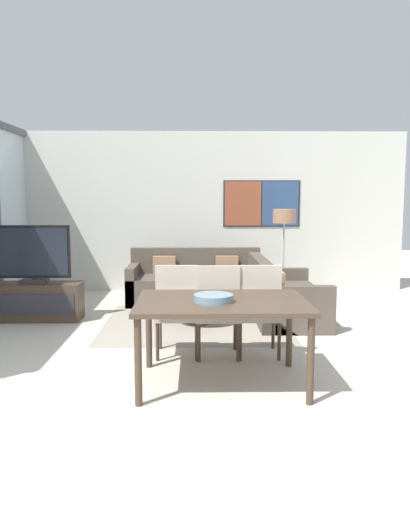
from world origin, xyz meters
TOP-DOWN VIEW (x-y plane):
  - ground_plane at (0.00, 0.00)m, footprint 24.00×24.00m
  - wall_back at (0.03, 5.40)m, footprint 7.17×0.09m
  - area_rug at (-0.11, 3.03)m, footprint 2.40×2.17m
  - tv_console at (-2.29, 3.24)m, footprint 1.25×0.41m
  - television at (-2.29, 3.24)m, footprint 1.00×0.20m
  - sofa_main at (-0.11, 4.42)m, footprint 2.11×0.89m
  - sofa_side at (1.05, 3.21)m, footprint 0.89×1.64m
  - coffee_table at (-0.11, 3.03)m, footprint 0.84×0.84m
  - dining_table at (0.12, 0.87)m, footprint 1.50×1.04m
  - dining_chair_left at (-0.30, 1.62)m, footprint 0.46×0.46m
  - dining_chair_centre at (0.12, 1.59)m, footprint 0.46×0.46m
  - dining_chair_right at (0.55, 1.61)m, footprint 0.46×0.46m
  - fruit_bowl at (0.05, 0.81)m, footprint 0.34×0.34m
  - floor_lamp at (1.30, 4.47)m, footprint 0.36×0.36m

SIDE VIEW (x-z plane):
  - ground_plane at x=0.00m, z-range 0.00..0.00m
  - area_rug at x=-0.11m, z-range 0.00..0.01m
  - tv_console at x=-2.29m, z-range 0.00..0.51m
  - sofa_side at x=1.05m, z-range -0.15..0.69m
  - sofa_main at x=-0.11m, z-range -0.14..0.70m
  - coffee_table at x=-0.11m, z-range 0.10..0.51m
  - dining_chair_left at x=-0.30m, z-range 0.04..1.03m
  - dining_chair_centre at x=0.12m, z-range 0.04..1.03m
  - dining_chair_right at x=0.55m, z-range 0.04..1.03m
  - dining_table at x=0.12m, z-range 0.31..1.07m
  - fruit_bowl at x=0.05m, z-range 0.77..0.83m
  - television at x=-2.29m, z-range 0.50..1.29m
  - floor_lamp at x=1.30m, z-range 0.52..1.99m
  - wall_back at x=0.03m, z-range 0.00..2.80m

